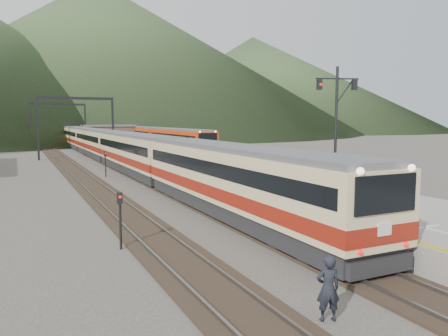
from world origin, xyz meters
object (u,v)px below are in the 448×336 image
main_train (113,146)px  signal_mast (336,119)px  second_train (159,138)px  worker (328,288)px

main_train → signal_mast: bearing=-82.5°
second_train → signal_mast: size_ratio=6.10×
signal_mast → second_train: bearing=82.3°
main_train → worker: bearing=-94.3°
main_train → second_train: second_train is taller
signal_mast → worker: (-7.55, -8.88, -4.24)m
second_train → signal_mast: bearing=-97.7°
main_train → worker: main_train is taller
worker → main_train: bearing=-76.5°
main_train → signal_mast: signal_mast is taller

